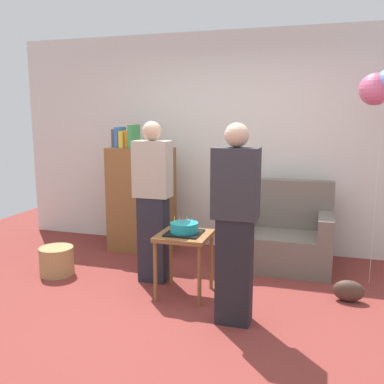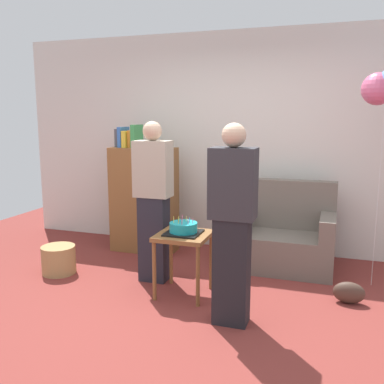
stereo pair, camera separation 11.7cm
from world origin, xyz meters
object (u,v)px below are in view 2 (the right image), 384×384
at_px(couch, 283,237).
at_px(bookshelf, 144,198).
at_px(person_holding_cake, 232,224).
at_px(handbag, 349,293).
at_px(person_blowing_candles, 153,201).
at_px(balloon_bunch, 384,86).
at_px(wicker_basket, 59,260).
at_px(birthday_cake, 183,228).
at_px(side_table, 183,243).

relative_size(couch, bookshelf, 0.70).
bearing_deg(couch, person_holding_cake, -99.20).
xyz_separation_m(bookshelf, handbag, (2.42, -0.84, -0.58)).
bearing_deg(person_holding_cake, handbag, -135.16).
xyz_separation_m(person_holding_cake, handbag, (0.93, 0.70, -0.73)).
bearing_deg(person_blowing_candles, balloon_bunch, -2.41).
height_order(handbag, balloon_bunch, balloon_bunch).
relative_size(person_holding_cake, wicker_basket, 4.53).
bearing_deg(birthday_cake, handbag, 10.98).
bearing_deg(birthday_cake, person_holding_cake, -35.97).
distance_m(bookshelf, side_table, 1.48).
xyz_separation_m(side_table, person_blowing_candles, (-0.41, 0.25, 0.33)).
bearing_deg(balloon_bunch, wicker_basket, -166.10).
distance_m(couch, balloon_bunch, 1.86).
height_order(couch, bookshelf, bookshelf).
bearing_deg(person_holding_cake, balloon_bunch, -123.51).
bearing_deg(birthday_cake, side_table, 77.21).
xyz_separation_m(side_table, wicker_basket, (-1.47, 0.09, -0.36)).
bearing_deg(couch, handbag, -48.85).
bearing_deg(wicker_basket, balloon_bunch, 13.90).
distance_m(birthday_cake, wicker_basket, 1.55).
height_order(bookshelf, birthday_cake, bookshelf).
relative_size(person_blowing_candles, handbag, 5.82).
distance_m(side_table, person_blowing_candles, 0.58).
xyz_separation_m(couch, person_blowing_candles, (-1.21, -0.83, 0.49)).
bearing_deg(person_holding_cake, couch, -91.13).
bearing_deg(side_table, balloon_bunch, 27.35).
bearing_deg(handbag, birthday_cake, -169.02).
xyz_separation_m(side_table, balloon_bunch, (1.70, 0.88, 1.45)).
height_order(person_blowing_candles, handbag, person_blowing_candles).
relative_size(bookshelf, wicker_basket, 4.38).
bearing_deg(person_holding_cake, bookshelf, -37.75).
relative_size(birthday_cake, handbag, 1.14).
height_order(person_blowing_candles, balloon_bunch, balloon_bunch).
height_order(bookshelf, balloon_bunch, balloon_bunch).
bearing_deg(handbag, person_blowing_candles, -178.85).
bearing_deg(handbag, bookshelf, 160.86).
bearing_deg(person_blowing_candles, wicker_basket, 169.41).
bearing_deg(balloon_bunch, bookshelf, 174.56).
bearing_deg(bookshelf, birthday_cake, -50.44).
xyz_separation_m(birthday_cake, wicker_basket, (-1.47, 0.09, -0.50)).
bearing_deg(bookshelf, balloon_bunch, -5.44).
bearing_deg(person_holding_cake, side_table, -27.90).
bearing_deg(couch, wicker_basket, -156.57).
bearing_deg(handbag, side_table, -169.02).
xyz_separation_m(couch, side_table, (-0.80, -1.08, 0.17)).
relative_size(couch, side_table, 1.84).
xyz_separation_m(wicker_basket, balloon_bunch, (3.17, 0.78, 1.80)).
xyz_separation_m(bookshelf, person_holding_cake, (1.49, -1.54, 0.16)).
bearing_deg(person_holding_cake, person_blowing_candles, -26.03).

